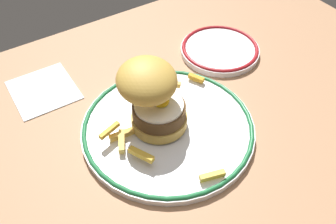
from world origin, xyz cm
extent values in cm
cube|color=#9B6F4E|center=(0.00, 0.00, -2.00)|extent=(123.84, 84.61, 4.00)
cylinder|color=silver|center=(5.42, 4.07, 0.60)|extent=(29.66, 29.66, 1.20)
torus|color=#196033|center=(5.42, 4.07, 1.20)|extent=(29.26, 29.26, 0.80)
cylinder|color=gold|center=(4.31, 5.09, 2.50)|extent=(9.48, 9.48, 1.80)
cylinder|color=#4D351D|center=(4.31, 5.09, 4.56)|extent=(8.88, 8.88, 2.33)
cylinder|color=white|center=(4.31, 5.09, 5.98)|extent=(8.12, 8.12, 0.50)
ellipsoid|color=yellow|center=(4.73, 5.00, 6.65)|extent=(2.60, 2.60, 1.40)
ellipsoid|color=#BB923D|center=(3.29, 6.85, 10.51)|extent=(11.64, 12.17, 6.48)
cube|color=#DEB651|center=(-3.12, 4.71, 2.09)|extent=(2.96, 4.34, 0.98)
cube|color=gold|center=(5.97, 16.42, 2.09)|extent=(1.96, 3.45, 0.97)
cube|color=gold|center=(16.22, 10.78, 2.02)|extent=(2.13, 3.18, 0.84)
cube|color=gold|center=(-2.15, -0.29, 3.00)|extent=(2.74, 4.28, 0.93)
cube|color=gold|center=(-2.14, 5.95, 2.06)|extent=(4.84, 1.47, 0.93)
cube|color=gold|center=(-4.14, 6.67, 3.51)|extent=(4.12, 1.95, 0.76)
cube|color=gold|center=(5.11, -8.55, 2.04)|extent=(4.05, 1.93, 0.88)
cube|color=gold|center=(10.32, 10.32, 3.80)|extent=(2.84, 2.92, 0.88)
cube|color=gold|center=(9.42, 14.96, 2.09)|extent=(3.07, 1.15, 0.98)
cylinder|color=silver|center=(26.82, 16.63, 0.60)|extent=(16.67, 16.67, 1.20)
torus|color=maroon|center=(26.82, 16.63, 1.20)|extent=(16.27, 16.27, 0.80)
cube|color=silver|center=(-8.99, 25.69, 0.20)|extent=(11.68, 12.58, 0.40)
camera|label=1|loc=(-18.12, -31.99, 49.08)|focal=40.33mm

